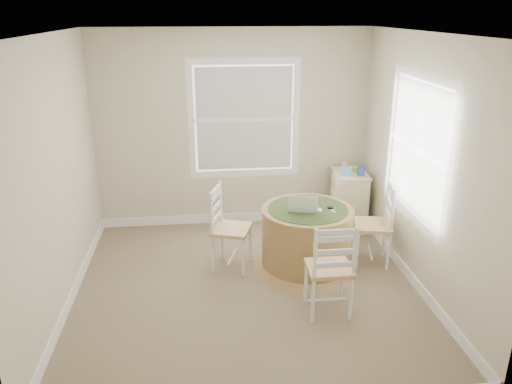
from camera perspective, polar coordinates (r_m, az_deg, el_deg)
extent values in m
cube|color=#7C674F|center=(5.43, -1.07, -11.00)|extent=(3.60, 3.60, 0.02)
cube|color=white|center=(4.65, -1.29, 17.81)|extent=(3.60, 3.60, 0.02)
cube|color=beige|center=(6.62, -2.67, 7.06)|extent=(3.60, 0.02, 2.60)
cube|color=beige|center=(3.22, 1.92, -7.63)|extent=(3.60, 0.02, 2.60)
cube|color=beige|center=(5.06, -22.05, 1.38)|extent=(0.02, 3.60, 2.60)
cube|color=beige|center=(5.36, 18.51, 2.83)|extent=(0.02, 3.60, 2.60)
cube|color=white|center=(6.99, -2.49, -2.93)|extent=(3.60, 0.02, 0.12)
cube|color=white|center=(5.55, -20.16, -10.82)|extent=(0.02, 3.60, 0.12)
cube|color=white|center=(5.82, 16.98, -8.90)|extent=(0.02, 3.60, 0.12)
cylinder|color=#A47849|center=(5.66, 5.81, -5.06)|extent=(1.00, 1.00, 0.65)
cone|color=#A47849|center=(5.83, 5.69, -8.27)|extent=(1.20, 1.20, 0.07)
cylinder|color=#A47849|center=(5.54, 5.93, -2.10)|extent=(1.02, 1.02, 0.03)
cylinder|color=#3A4A20|center=(5.53, 5.93, -1.95)|extent=(0.89, 0.89, 0.01)
cone|color=#3A4A20|center=(5.55, 5.91, -2.48)|extent=(0.98, 0.98, 0.10)
cube|color=white|center=(5.52, 5.36, -1.95)|extent=(0.36, 0.28, 0.02)
cube|color=silver|center=(5.51, 5.36, -1.85)|extent=(0.28, 0.17, 0.00)
cube|color=black|center=(5.35, 5.39, -1.40)|extent=(0.32, 0.12, 0.21)
ellipsoid|color=white|center=(5.50, 7.27, -2.03)|extent=(0.07, 0.10, 0.03)
cube|color=#B7BABF|center=(5.49, 8.81, -2.22)|extent=(0.05, 0.09, 0.02)
cube|color=black|center=(5.57, 8.49, -1.84)|extent=(0.06, 0.06, 0.02)
cube|color=beige|center=(6.82, 10.55, -0.99)|extent=(0.45, 0.58, 0.76)
cube|color=beige|center=(6.69, 10.77, 2.11)|extent=(0.48, 0.62, 0.02)
cube|color=beige|center=(6.86, 8.73, -2.79)|extent=(0.05, 0.47, 0.16)
cube|color=beige|center=(6.78, 8.84, -0.98)|extent=(0.05, 0.47, 0.16)
cube|color=beige|center=(6.70, 8.94, 0.79)|extent=(0.05, 0.47, 0.16)
cube|color=#5DADD4|center=(6.56, 10.29, 2.34)|extent=(0.13, 0.13, 0.10)
cube|color=#C0CF49|center=(6.75, 11.25, 2.58)|extent=(0.16, 0.11, 0.06)
cube|color=#33469A|center=(6.58, 11.91, 2.37)|extent=(0.09, 0.09, 0.12)
cylinder|color=beige|center=(6.81, 10.06, 2.97)|extent=(0.07, 0.07, 0.09)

